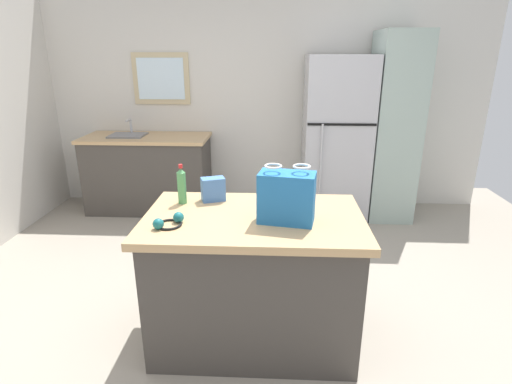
{
  "coord_description": "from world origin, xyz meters",
  "views": [
    {
      "loc": [
        0.14,
        -2.42,
        1.83
      ],
      "look_at": [
        0.01,
        0.15,
        0.94
      ],
      "focal_mm": 28.08,
      "sensor_mm": 36.0,
      "label": 1
    }
  ],
  "objects_px": {
    "kitchen_island": "(254,279)",
    "tall_cabinet": "(393,128)",
    "bottle": "(182,186)",
    "shopping_bag": "(287,197)",
    "small_box": "(213,189)",
    "ear_defenders": "(169,222)",
    "refrigerator": "(336,139)"
  },
  "relations": [
    {
      "from": "tall_cabinet",
      "to": "small_box",
      "type": "relative_size",
      "value": 13.09
    },
    {
      "from": "kitchen_island",
      "to": "tall_cabinet",
      "type": "bearing_deg",
      "value": 57.73
    },
    {
      "from": "tall_cabinet",
      "to": "bottle",
      "type": "xyz_separation_m",
      "value": [
        -1.93,
        -2.1,
        -0.02
      ]
    },
    {
      "from": "bottle",
      "to": "tall_cabinet",
      "type": "bearing_deg",
      "value": 47.35
    },
    {
      "from": "refrigerator",
      "to": "ear_defenders",
      "type": "distance_m",
      "value": 2.79
    },
    {
      "from": "kitchen_island",
      "to": "small_box",
      "type": "relative_size",
      "value": 8.5
    },
    {
      "from": "tall_cabinet",
      "to": "small_box",
      "type": "height_order",
      "value": "tall_cabinet"
    },
    {
      "from": "tall_cabinet",
      "to": "bottle",
      "type": "distance_m",
      "value": 2.85
    },
    {
      "from": "tall_cabinet",
      "to": "small_box",
      "type": "bearing_deg",
      "value": -130.45
    },
    {
      "from": "tall_cabinet",
      "to": "bottle",
      "type": "height_order",
      "value": "tall_cabinet"
    },
    {
      "from": "refrigerator",
      "to": "kitchen_island",
      "type": "bearing_deg",
      "value": -109.61
    },
    {
      "from": "tall_cabinet",
      "to": "kitchen_island",
      "type": "bearing_deg",
      "value": -122.27
    },
    {
      "from": "refrigerator",
      "to": "bottle",
      "type": "bearing_deg",
      "value": -121.81
    },
    {
      "from": "refrigerator",
      "to": "ear_defenders",
      "type": "bearing_deg",
      "value": -117.75
    },
    {
      "from": "bottle",
      "to": "ear_defenders",
      "type": "bearing_deg",
      "value": -89.67
    },
    {
      "from": "refrigerator",
      "to": "small_box",
      "type": "xyz_separation_m",
      "value": [
        -1.1,
        -2.03,
        0.06
      ]
    },
    {
      "from": "refrigerator",
      "to": "small_box",
      "type": "distance_m",
      "value": 2.32
    },
    {
      "from": "kitchen_island",
      "to": "tall_cabinet",
      "type": "height_order",
      "value": "tall_cabinet"
    },
    {
      "from": "tall_cabinet",
      "to": "ear_defenders",
      "type": "relative_size",
      "value": 9.76
    },
    {
      "from": "refrigerator",
      "to": "ear_defenders",
      "type": "height_order",
      "value": "refrigerator"
    },
    {
      "from": "small_box",
      "to": "bottle",
      "type": "bearing_deg",
      "value": -162.63
    },
    {
      "from": "small_box",
      "to": "refrigerator",
      "type": "bearing_deg",
      "value": 61.53
    },
    {
      "from": "shopping_bag",
      "to": "small_box",
      "type": "bearing_deg",
      "value": 145.33
    },
    {
      "from": "ear_defenders",
      "to": "shopping_bag",
      "type": "bearing_deg",
      "value": 8.21
    },
    {
      "from": "shopping_bag",
      "to": "small_box",
      "type": "distance_m",
      "value": 0.59
    },
    {
      "from": "tall_cabinet",
      "to": "refrigerator",
      "type": "bearing_deg",
      "value": -179.98
    },
    {
      "from": "bottle",
      "to": "ear_defenders",
      "type": "xyz_separation_m",
      "value": [
        0.0,
        -0.37,
        -0.1
      ]
    },
    {
      "from": "kitchen_island",
      "to": "tall_cabinet",
      "type": "xyz_separation_m",
      "value": [
        1.45,
        2.29,
        0.58
      ]
    },
    {
      "from": "ear_defenders",
      "to": "kitchen_island",
      "type": "bearing_deg",
      "value": 19.82
    },
    {
      "from": "shopping_bag",
      "to": "small_box",
      "type": "xyz_separation_m",
      "value": [
        -0.48,
        0.33,
        -0.07
      ]
    },
    {
      "from": "kitchen_island",
      "to": "bottle",
      "type": "relative_size",
      "value": 5.05
    },
    {
      "from": "small_box",
      "to": "bottle",
      "type": "relative_size",
      "value": 0.59
    }
  ]
}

